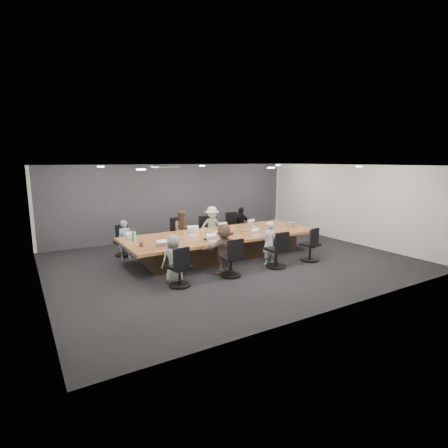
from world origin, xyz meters
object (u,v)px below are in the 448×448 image
laptop_2 (220,228)px  stapler (231,234)px  conference_table (222,244)px  person_0 (125,240)px  chair_2 (207,234)px  laptop_3 (249,224)px  person_2 (212,227)px  chair_5 (231,261)px  bottle_clear (185,235)px  person_3 (241,225)px  chair_1 (179,236)px  person_4 (173,259)px  chair_4 (180,270)px  mug_brown (141,244)px  bottle_green_right (239,230)px  bottle_green_left (133,237)px  chair_0 (123,244)px  laptop_0 (130,238)px  person_6 (269,243)px  chair_3 (235,229)px  chair_6 (277,252)px  laptop_4 (165,248)px  person_5 (224,248)px  canvas_bag (291,224)px  laptop_1 (190,231)px  laptop_5 (214,241)px  person_1 (183,230)px  snack_packet (294,228)px  laptop_6 (257,235)px  chair_7 (310,247)px

laptop_2 → stapler: size_ratio=2.23×
conference_table → person_0: 2.95m
chair_2 → laptop_3: (1.19, -0.90, 0.36)m
person_2 → stapler: (-0.25, -1.64, 0.08)m
chair_2 → chair_5: bearing=72.4°
bottle_clear → person_3: bearing=25.6°
chair_1 → person_4: (-1.46, -3.05, 0.16)m
chair_4 → mug_brown: size_ratio=6.47×
bottle_green_right → person_2: bearing=91.4°
bottle_green_left → chair_0: bearing=88.3°
laptop_0 → person_6: size_ratio=0.24×
chair_3 → bottle_green_left: 4.45m
chair_4 → chair_6: (2.93, 0.00, 0.04)m
laptop_4 → chair_4: bearing=-80.4°
person_5 → chair_5: bearing=79.5°
chair_0 → canvas_bag: canvas_bag is taller
person_3 → laptop_0: bearing=-174.1°
laptop_1 → person_6: person_6 is taller
bottle_green_right → laptop_5: bearing=-155.5°
laptop_3 → person_6: person_6 is taller
laptop_0 → person_4: bearing=92.7°
person_5 → stapler: bearing=-140.6°
chair_3 → chair_1: bearing=7.6°
chair_4 → bottle_green_left: bearing=92.3°
person_4 → bottle_green_left: size_ratio=4.46×
chair_4 → person_2: bearing=39.5°
laptop_1 → bottle_green_right: size_ratio=1.51×
conference_table → laptop_5: bearing=-133.4°
person_3 → bottle_clear: size_ratio=6.38×
laptop_0 → bottle_green_right: bottle_green_right is taller
person_1 → bottle_clear: 1.46m
chair_5 → laptop_1: size_ratio=2.33×
chair_1 → bottle_clear: bearing=67.4°
person_3 → canvas_bag: person_3 is taller
person_0 → person_3: bearing=4.2°
person_0 → canvas_bag: bearing=-11.8°
chair_3 → snack_packet: (0.91, -2.19, 0.32)m
chair_2 → chair_3: (1.19, 0.00, 0.05)m
chair_0 → person_3: bearing=162.8°
chair_2 → person_3: bearing=164.6°
chair_6 → person_3: size_ratio=0.67×
person_5 → laptop_6: 1.60m
conference_table → person_3: 2.09m
chair_5 → chair_7: same height
chair_0 → chair_6: 4.78m
chair_1 → laptop_3: (2.29, -0.90, 0.32)m
chair_1 → chair_7: bearing=123.5°
conference_table → person_3: person_3 is taller
chair_1 → laptop_4: (-1.46, -2.50, 0.32)m
canvas_bag → bottle_green_left: bearing=174.4°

